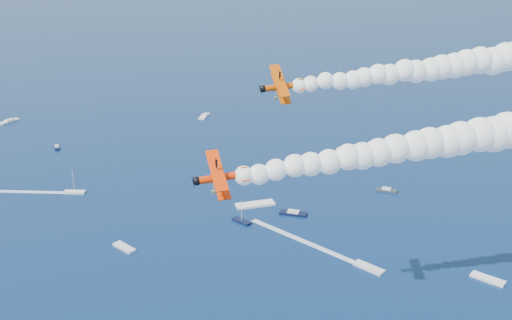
{
  "coord_description": "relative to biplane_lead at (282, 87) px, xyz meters",
  "views": [
    {
      "loc": [
        3.22,
        -74.06,
        87.19
      ],
      "look_at": [
        3.93,
        20.94,
        49.93
      ],
      "focal_mm": 43.11,
      "sensor_mm": 36.0,
      "label": 1
    }
  ],
  "objects": [
    {
      "name": "smoke_trail_trail",
      "position": [
        24.71,
        -24.06,
        -2.11
      ],
      "size": [
        73.7,
        35.27,
        12.83
      ],
      "primitive_type": null,
      "rotation": [
        0.0,
        0.0,
        3.35
      ],
      "color": "white"
    },
    {
      "name": "spectator_boats",
      "position": [
        -17.7,
        70.78,
        -58.01
      ],
      "size": [
        228.26,
        196.07,
        0.7
      ],
      "color": "white",
      "rests_on": "ground"
    },
    {
      "name": "biplane_lead",
      "position": [
        0.0,
        0.0,
        0.0
      ],
      "size": [
        10.03,
        12.16,
        9.58
      ],
      "primitive_type": null,
      "rotation": [
        -0.44,
        0.07,
        3.32
      ],
      "color": "#D74D04"
    },
    {
      "name": "smoke_trail_lead",
      "position": [
        34.91,
        6.44,
        2.75
      ],
      "size": [
        73.54,
        31.74,
        12.83
      ],
      "primitive_type": null,
      "rotation": [
        0.0,
        0.0,
        3.32
      ],
      "color": "white"
    },
    {
      "name": "biplane_trail",
      "position": [
        -10.01,
        -31.47,
        -4.86
      ],
      "size": [
        9.6,
        11.48,
        8.36
      ],
      "primitive_type": null,
      "rotation": [
        -0.32,
        0.07,
        3.35
      ],
      "color": "#FF3405"
    },
    {
      "name": "boat_wakes",
      "position": [
        -18.17,
        82.55,
        -58.33
      ],
      "size": [
        149.7,
        96.27,
        0.04
      ],
      "color": "white",
      "rests_on": "ground"
    }
  ]
}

